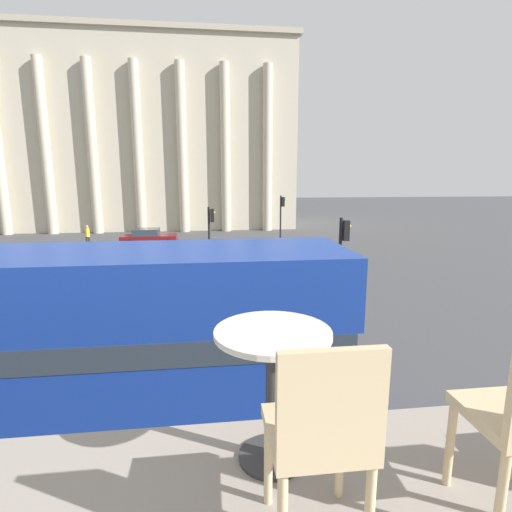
% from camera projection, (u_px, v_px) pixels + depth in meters
% --- Properties ---
extents(double_decker_bus, '(11.49, 2.66, 3.91)m').
position_uv_depth(double_decker_bus, '(45.00, 342.00, 7.48)').
color(double_decker_bus, black).
rests_on(double_decker_bus, ground_plane).
extents(cafe_dining_table, '(0.60, 0.60, 0.73)m').
position_uv_depth(cafe_dining_table, '(273.00, 366.00, 2.05)').
color(cafe_dining_table, '#2D2D30').
rests_on(cafe_dining_table, cafe_floor_slab).
extents(cafe_chair_0, '(0.40, 0.40, 0.91)m').
position_uv_depth(cafe_chair_0, '(321.00, 432.00, 1.55)').
color(cafe_chair_0, '#D1B789').
rests_on(cafe_chair_0, cafe_floor_slab).
extents(plaza_building_left, '(31.11, 13.11, 18.86)m').
position_uv_depth(plaza_building_left, '(147.00, 138.00, 42.89)').
color(plaza_building_left, beige).
rests_on(plaza_building_left, ground_plane).
extents(traffic_light_near, '(0.42, 0.24, 3.89)m').
position_uv_depth(traffic_light_near, '(342.00, 256.00, 13.89)').
color(traffic_light_near, black).
rests_on(traffic_light_near, ground_plane).
extents(traffic_light_mid, '(0.42, 0.24, 3.69)m').
position_uv_depth(traffic_light_mid, '(211.00, 231.00, 21.39)').
color(traffic_light_mid, black).
rests_on(traffic_light_mid, ground_plane).
extents(traffic_light_far, '(0.42, 0.24, 3.91)m').
position_uv_depth(traffic_light_far, '(282.00, 214.00, 29.61)').
color(traffic_light_far, black).
rests_on(traffic_light_far, ground_plane).
extents(car_navy, '(4.20, 1.93, 1.35)m').
position_uv_depth(car_navy, '(12.00, 286.00, 16.94)').
color(car_navy, black).
rests_on(car_navy, ground_plane).
extents(car_maroon, '(4.20, 1.93, 1.35)m').
position_uv_depth(car_maroon, '(149.00, 237.00, 30.79)').
color(car_maroon, black).
rests_on(car_maroon, ground_plane).
extents(pedestrian_blue, '(0.32, 0.32, 1.76)m').
position_uv_depth(pedestrian_blue, '(163.00, 259.00, 21.09)').
color(pedestrian_blue, '#282B33').
rests_on(pedestrian_blue, ground_plane).
extents(pedestrian_black, '(0.32, 0.32, 1.78)m').
position_uv_depth(pedestrian_black, '(230.00, 300.00, 13.99)').
color(pedestrian_black, '#282B33').
rests_on(pedestrian_black, ground_plane).
extents(pedestrian_olive, '(0.32, 0.32, 1.68)m').
position_uv_depth(pedestrian_olive, '(100.00, 275.00, 17.84)').
color(pedestrian_olive, '#282B33').
rests_on(pedestrian_olive, ground_plane).
extents(pedestrian_yellow, '(0.32, 0.32, 1.70)m').
position_uv_depth(pedestrian_yellow, '(88.00, 235.00, 30.02)').
color(pedestrian_yellow, '#282B33').
rests_on(pedestrian_yellow, ground_plane).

